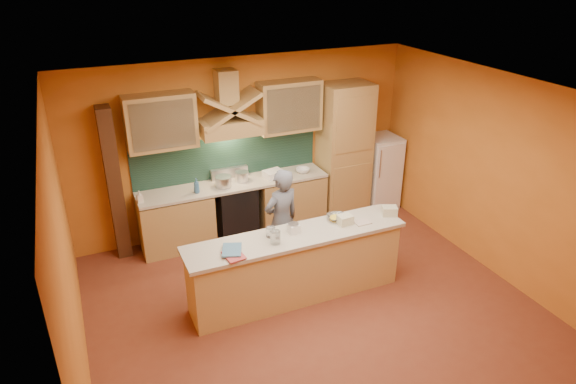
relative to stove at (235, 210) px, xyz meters
name	(u,v)px	position (x,y,z in m)	size (l,w,h in m)	color
floor	(312,307)	(0.30, -2.20, -0.45)	(5.50, 5.00, 0.01)	brown
ceiling	(317,95)	(0.30, -2.20, 2.35)	(5.50, 5.00, 0.01)	white
wall_back	(245,145)	(0.30, 0.30, 0.95)	(5.50, 0.02, 2.80)	orange
wall_front	(457,345)	(0.30, -4.70, 0.95)	(5.50, 0.02, 2.80)	orange
wall_left	(66,262)	(-2.45, -2.20, 0.95)	(0.02, 5.00, 2.80)	orange
wall_right	(493,174)	(3.05, -2.20, 0.95)	(0.02, 5.00, 2.80)	orange
base_cabinet_left	(176,222)	(-0.95, 0.00, -0.02)	(1.10, 0.60, 0.86)	tan
base_cabinet_right	(289,200)	(0.95, 0.00, -0.02)	(1.10, 0.60, 0.86)	tan
counter_top	(234,184)	(0.00, 0.00, 0.45)	(3.00, 0.62, 0.04)	beige
stove	(235,210)	(0.00, 0.00, 0.00)	(0.60, 0.58, 0.90)	black
backsplash	(227,157)	(0.00, 0.28, 0.80)	(3.00, 0.03, 0.70)	#163129
range_hood	(230,127)	(0.00, 0.05, 1.37)	(0.92, 0.50, 0.24)	tan
hood_chimney	(226,87)	(0.00, 0.15, 1.95)	(0.30, 0.30, 0.50)	tan
upper_cabinet_left	(161,122)	(-1.00, 0.12, 1.55)	(1.00, 0.35, 0.80)	tan
upper_cabinet_right	(289,106)	(1.00, 0.12, 1.55)	(1.00, 0.35, 0.80)	tan
pantry_column	(344,151)	(1.95, 0.00, 0.70)	(0.80, 0.60, 2.30)	tan
fridge	(380,172)	(2.70, 0.00, 0.20)	(0.58, 0.60, 1.30)	white
trim_column_left	(114,184)	(-1.75, 0.15, 0.70)	(0.20, 0.30, 2.30)	#472816
island_body	(296,268)	(0.20, -1.90, -0.01)	(2.80, 0.55, 0.88)	tan
island_top	(296,236)	(0.20, -1.90, 0.47)	(2.90, 0.62, 0.05)	beige
person	(282,221)	(0.30, -1.19, 0.32)	(0.56, 0.37, 1.54)	slate
pot_large	(223,182)	(-0.19, -0.07, 0.54)	(0.25, 0.25, 0.18)	#B5B5BC
pot_small	(242,178)	(0.14, 0.01, 0.53)	(0.20, 0.20, 0.16)	silver
soap_bottle_a	(140,197)	(-1.45, -0.12, 0.56)	(0.08, 0.08, 0.18)	silver
soap_bottle_b	(197,186)	(-0.62, -0.12, 0.59)	(0.09, 0.09, 0.23)	#376799
bowl_back	(303,170)	(1.16, -0.05, 0.51)	(0.23, 0.23, 0.07)	silver
dish_rack	(274,174)	(0.65, -0.04, 0.52)	(0.30, 0.24, 0.11)	white
book_lower	(225,258)	(-0.79, -2.09, 0.51)	(0.21, 0.29, 0.03)	#B54041
book_upper	(222,250)	(-0.78, -1.94, 0.53)	(0.23, 0.31, 0.02)	teal
jar_large	(275,237)	(-0.12, -1.99, 0.58)	(0.13, 0.13, 0.17)	silver
jar_small	(271,232)	(-0.11, -1.81, 0.56)	(0.12, 0.12, 0.12)	white
kitchen_scale	(294,228)	(0.19, -1.83, 0.55)	(0.13, 0.13, 0.11)	white
mixing_bowl	(337,217)	(0.86, -1.75, 0.53)	(0.25, 0.25, 0.06)	silver
cloth	(362,222)	(1.13, -1.97, 0.50)	(0.21, 0.16, 0.01)	#C7AFA3
grocery_bag_a	(345,220)	(0.90, -1.90, 0.56)	(0.19, 0.15, 0.12)	beige
grocery_bag_b	(389,211)	(1.58, -1.92, 0.56)	(0.20, 0.16, 0.12)	beige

